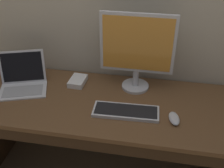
# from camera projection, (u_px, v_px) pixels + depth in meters

# --- Properties ---
(desk) EXTENTS (1.76, 0.68, 0.72)m
(desk) POSITION_uv_depth(u_px,v_px,m) (99.00, 126.00, 1.92)
(desk) COLOR brown
(desk) RESTS_ON ground
(laptop_silver) EXTENTS (0.37, 0.34, 0.24)m
(laptop_silver) POSITION_uv_depth(u_px,v_px,m) (23.00, 80.00, 1.92)
(laptop_silver) COLOR silver
(laptop_silver) RESTS_ON desk
(external_monitor) EXTENTS (0.48, 0.19, 0.54)m
(external_monitor) POSITION_uv_depth(u_px,v_px,m) (137.00, 51.00, 1.79)
(external_monitor) COLOR #B7B7BC
(external_monitor) RESTS_ON desk
(wired_keyboard) EXTENTS (0.41, 0.16, 0.02)m
(wired_keyboard) POSITION_uv_depth(u_px,v_px,m) (126.00, 111.00, 1.71)
(wired_keyboard) COLOR #BCBCC1
(wired_keyboard) RESTS_ON desk
(computer_mouse) EXTENTS (0.08, 0.13, 0.03)m
(computer_mouse) POSITION_uv_depth(u_px,v_px,m) (174.00, 118.00, 1.64)
(computer_mouse) COLOR #B7B7BC
(computer_mouse) RESTS_ON desk
(external_drive_box) EXTENTS (0.11, 0.16, 0.04)m
(external_drive_box) POSITION_uv_depth(u_px,v_px,m) (78.00, 81.00, 1.98)
(external_drive_box) COLOR silver
(external_drive_box) RESTS_ON desk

